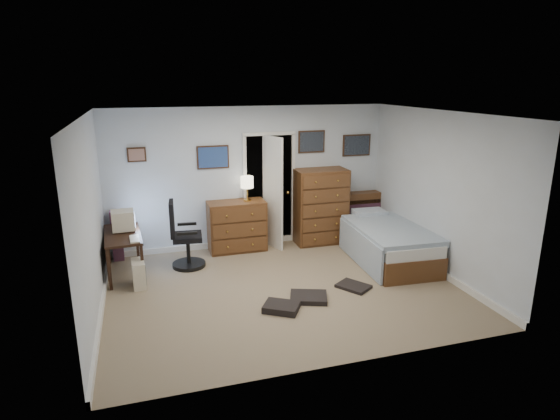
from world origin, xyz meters
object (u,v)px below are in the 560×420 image
object	(u,v)px
low_dresser	(237,226)
tall_dresser	(320,206)
computer_desk	(118,243)
bed	(386,242)
office_chair	(184,242)

from	to	relation	value
low_dresser	tall_dresser	xyz separation A→B (m)	(1.56, -0.02, 0.24)
low_dresser	computer_desk	bearing A→B (deg)	-164.51
computer_desk	bed	world-z (taller)	same
tall_dresser	bed	distance (m)	1.44
office_chair	tall_dresser	xyz separation A→B (m)	(2.54, 0.51, 0.26)
computer_desk	office_chair	size ratio (longest dim) A/B	1.07
computer_desk	tall_dresser	bearing A→B (deg)	5.02
computer_desk	office_chair	distance (m)	1.00
office_chair	low_dresser	world-z (taller)	office_chair
office_chair	bed	bearing A→B (deg)	-5.94
computer_desk	bed	size ratio (longest dim) A/B	0.57
low_dresser	bed	xyz separation A→B (m)	(2.29, -1.20, -0.13)
computer_desk	bed	distance (m)	4.32
computer_desk	tall_dresser	xyz separation A→B (m)	(3.53, 0.54, 0.18)
computer_desk	tall_dresser	distance (m)	3.58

